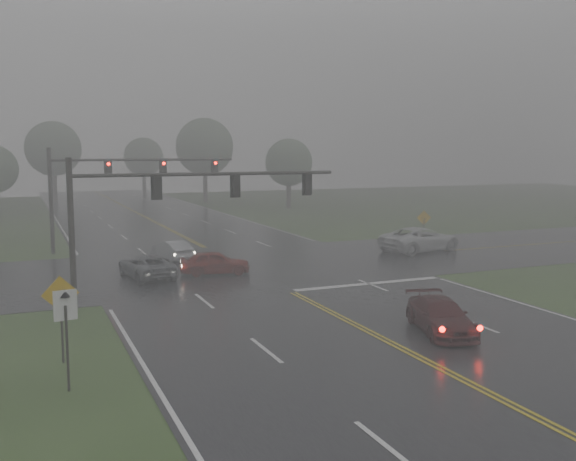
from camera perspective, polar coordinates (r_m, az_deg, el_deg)
name	(u,v)px	position (r m, az deg, el deg)	size (l,w,h in m)	color
ground	(483,391)	(20.14, 16.94, -13.48)	(180.00, 180.00, 0.00)	#2B411C
main_road	(252,272)	(37.14, -3.23, -3.70)	(18.00, 160.00, 0.02)	black
cross_street	(241,266)	(39.00, -4.23, -3.19)	(120.00, 14.00, 0.02)	black
stop_bar	(369,284)	(34.02, 7.18, -4.76)	(8.50, 0.50, 0.01)	silver
sedan_maroon	(440,333)	(25.69, 13.36, -8.83)	(1.79, 4.40, 1.28)	#380A0C
sedan_red	(215,274)	(36.60, -6.51, -3.90)	(1.59, 3.95, 1.35)	maroon
sedan_silver	(172,260)	(41.89, -10.25, -2.56)	(1.30, 3.73, 1.23)	#989A9F
car_grey	(147,278)	(36.29, -12.45, -4.12)	(2.12, 4.60, 1.28)	#4F5156
pickup_white	(420,251)	(45.52, 11.66, -1.82)	(2.78, 6.02, 1.67)	#BBBEC0
signal_gantry_near	(161,201)	(29.52, -11.22, 2.59)	(12.58, 0.29, 6.68)	black
signal_gantry_far	(111,178)	(46.35, -15.45, 4.49)	(12.92, 0.36, 7.16)	black
sign_diamond_west	(61,304)	(22.41, -19.54, -6.21)	(1.21, 0.20, 2.92)	black
sign_arrow_white	(66,321)	(19.73, -19.13, -7.60)	(0.67, 0.14, 3.00)	black
sign_diamond_east	(424,222)	(47.95, 11.98, 0.75)	(1.08, 0.25, 2.62)	black
tree_ne_a	(205,147)	(87.07, -7.42, 7.39)	(7.68, 7.68, 11.28)	#362923
tree_n_mid	(53,149)	(93.06, -20.15, 6.84)	(7.43, 7.43, 10.91)	#362923
tree_e_near	(289,163)	(77.56, 0.07, 6.06)	(5.70, 5.70, 8.38)	#362923
tree_n_far	(143,157)	(104.00, -12.73, 6.39)	(6.13, 6.13, 9.00)	#362923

